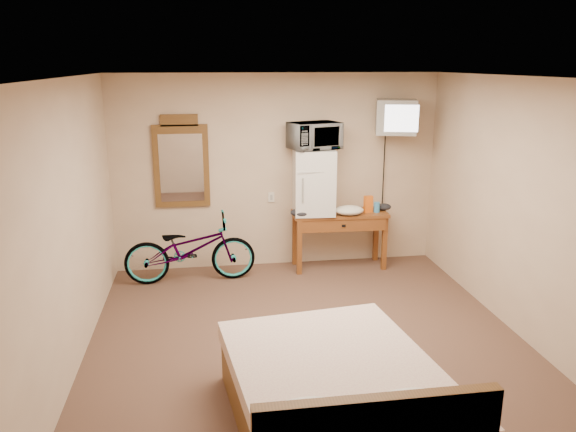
# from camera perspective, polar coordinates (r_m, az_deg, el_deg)

# --- Properties ---
(room) EXTENTS (4.60, 4.64, 2.50)m
(room) POSITION_cam_1_polar(r_m,az_deg,el_deg) (5.07, 2.26, -0.38)
(room) COLOR #4F3627
(room) RESTS_ON ground
(desk) EXTENTS (1.23, 0.51, 0.75)m
(desk) POSITION_cam_1_polar(r_m,az_deg,el_deg) (7.29, 5.31, -0.68)
(desk) COLOR brown
(desk) RESTS_ON floor
(mini_fridge) EXTENTS (0.54, 0.52, 0.83)m
(mini_fridge) POSITION_cam_1_polar(r_m,az_deg,el_deg) (7.12, 2.64, 3.51)
(mini_fridge) COLOR silver
(mini_fridge) RESTS_ON desk
(microwave) EXTENTS (0.70, 0.57, 0.33)m
(microwave) POSITION_cam_1_polar(r_m,az_deg,el_deg) (7.02, 2.69, 8.14)
(microwave) COLOR silver
(microwave) RESTS_ON mini_fridge
(snack_bag) EXTENTS (0.12, 0.08, 0.21)m
(snack_bag) POSITION_cam_1_polar(r_m,az_deg,el_deg) (7.30, 8.15, 1.21)
(snack_bag) COLOR #DE5E13
(snack_bag) RESTS_ON desk
(blue_cup) EXTENTS (0.08, 0.08, 0.13)m
(blue_cup) POSITION_cam_1_polar(r_m,az_deg,el_deg) (7.32, 9.01, 0.89)
(blue_cup) COLOR #3989C5
(blue_cup) RESTS_ON desk
(cloth_cream) EXTENTS (0.37, 0.29, 0.11)m
(cloth_cream) POSITION_cam_1_polar(r_m,az_deg,el_deg) (7.16, 6.24, 0.59)
(cloth_cream) COLOR beige
(cloth_cream) RESTS_ON desk
(cloth_dark_a) EXTENTS (0.28, 0.21, 0.10)m
(cloth_dark_a) POSITION_cam_1_polar(r_m,az_deg,el_deg) (7.04, 1.37, 0.36)
(cloth_dark_a) COLOR black
(cloth_dark_a) RESTS_ON desk
(cloth_dark_b) EXTENTS (0.19, 0.16, 0.09)m
(cloth_dark_b) POSITION_cam_1_polar(r_m,az_deg,el_deg) (7.44, 9.71, 0.92)
(cloth_dark_b) COLOR black
(cloth_dark_b) RESTS_ON desk
(crt_television) EXTENTS (0.58, 0.64, 0.43)m
(crt_television) POSITION_cam_1_polar(r_m,az_deg,el_deg) (7.25, 10.90, 9.86)
(crt_television) COLOR black
(crt_television) RESTS_ON room
(wall_mirror) EXTENTS (0.69, 0.04, 1.16)m
(wall_mirror) POSITION_cam_1_polar(r_m,az_deg,el_deg) (7.17, -10.79, 5.33)
(wall_mirror) COLOR brown
(wall_mirror) RESTS_ON room
(bicycle) EXTENTS (1.60, 0.61, 0.83)m
(bicycle) POSITION_cam_1_polar(r_m,az_deg,el_deg) (6.97, -9.92, -3.32)
(bicycle) COLOR black
(bicycle) RESTS_ON floor
(bed) EXTENTS (1.65, 2.05, 0.90)m
(bed) POSITION_cam_1_polar(r_m,az_deg,el_deg) (4.22, 5.16, -18.18)
(bed) COLOR brown
(bed) RESTS_ON floor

